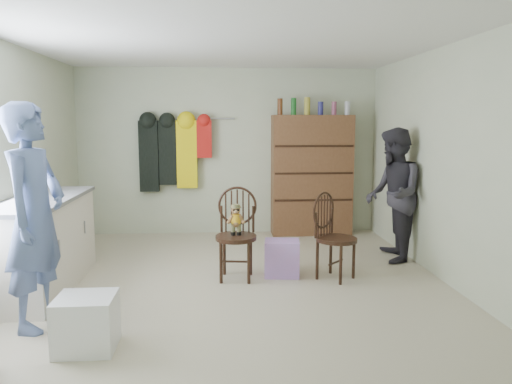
{
  "coord_description": "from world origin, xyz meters",
  "views": [
    {
      "loc": [
        -0.15,
        -5.11,
        1.7
      ],
      "look_at": [
        0.25,
        0.2,
        0.95
      ],
      "focal_mm": 35.0,
      "sensor_mm": 36.0,
      "label": 1
    }
  ],
  "objects": [
    {
      "name": "plastic_tub",
      "position": [
        -1.15,
        -1.45,
        0.2
      ],
      "size": [
        0.43,
        0.41,
        0.41
      ],
      "primitive_type": "cube",
      "rotation": [
        0.0,
        0.0,
        0.0
      ],
      "color": "white",
      "rests_on": "ground"
    },
    {
      "name": "dresser",
      "position": [
        1.25,
        2.3,
        0.91
      ],
      "size": [
        1.2,
        0.39,
        2.06
      ],
      "color": "brown",
      "rests_on": "ground"
    },
    {
      "name": "chair_front",
      "position": [
        0.04,
        0.2,
        0.56
      ],
      "size": [
        0.5,
        0.5,
        1.0
      ],
      "rotation": [
        0.0,
        0.0,
        -0.13
      ],
      "color": "#311B11",
      "rests_on": "ground"
    },
    {
      "name": "ground_plane",
      "position": [
        0.0,
        0.0,
        0.0
      ],
      "size": [
        5.0,
        5.0,
        0.0
      ],
      "primitive_type": "plane",
      "color": "beige",
      "rests_on": "ground"
    },
    {
      "name": "counter",
      "position": [
        -1.95,
        0.0,
        0.47
      ],
      "size": [
        0.64,
        1.86,
        0.94
      ],
      "color": "silver",
      "rests_on": "ground"
    },
    {
      "name": "chair_far",
      "position": [
        1.07,
        0.11,
        0.51
      ],
      "size": [
        0.59,
        0.59,
        0.95
      ],
      "rotation": [
        0.0,
        0.0,
        0.81
      ],
      "color": "#311B11",
      "rests_on": "ground"
    },
    {
      "name": "person_right",
      "position": [
        1.97,
        0.76,
        0.82
      ],
      "size": [
        0.75,
        0.89,
        1.64
      ],
      "primitive_type": "imported",
      "rotation": [
        0.0,
        0.0,
        -1.75
      ],
      "color": "#2D2B33",
      "rests_on": "ground"
    },
    {
      "name": "striped_bag",
      "position": [
        0.54,
        0.23,
        0.2
      ],
      "size": [
        0.41,
        0.34,
        0.4
      ],
      "primitive_type": "cube",
      "rotation": [
        0.0,
        0.0,
        -0.12
      ],
      "color": "pink",
      "rests_on": "ground"
    },
    {
      "name": "person_left",
      "position": [
        -1.65,
        -0.97,
        0.93
      ],
      "size": [
        0.55,
        0.74,
        1.86
      ],
      "primitive_type": "imported",
      "rotation": [
        0.0,
        0.0,
        1.41
      ],
      "color": "#536799",
      "rests_on": "ground"
    },
    {
      "name": "coat_rack",
      "position": [
        -0.83,
        2.38,
        1.25
      ],
      "size": [
        1.42,
        0.12,
        1.09
      ],
      "color": "#99999E",
      "rests_on": "ground"
    },
    {
      "name": "room_walls",
      "position": [
        0.0,
        0.53,
        1.58
      ],
      "size": [
        5.0,
        5.0,
        5.0
      ],
      "color": "beige",
      "rests_on": "ground"
    }
  ]
}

